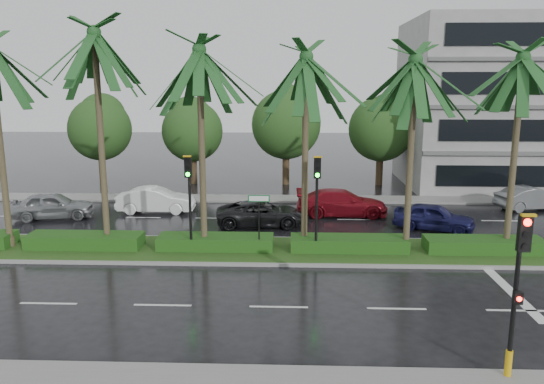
{
  "coord_description": "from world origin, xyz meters",
  "views": [
    {
      "loc": [
        0.39,
        -21.92,
        7.5
      ],
      "look_at": [
        -0.46,
        1.5,
        2.67
      ],
      "focal_mm": 35.0,
      "sensor_mm": 36.0,
      "label": 1
    }
  ],
  "objects_px": {
    "street_sign": "(259,209)",
    "car_silver": "(53,205)",
    "car_grey": "(532,198)",
    "signal_near": "(517,290)",
    "car_darkgrey": "(261,214)",
    "car_red": "(342,203)",
    "signal_median_left": "(189,190)",
    "car_blue": "(434,217)",
    "car_white": "(156,200)"
  },
  "relations": [
    {
      "from": "car_grey",
      "to": "signal_median_left",
      "type": "bearing_deg",
      "value": 103.31
    },
    {
      "from": "signal_near",
      "to": "car_red",
      "type": "height_order",
      "value": "signal_near"
    },
    {
      "from": "signal_near",
      "to": "car_blue",
      "type": "distance_m",
      "value": 14.63
    },
    {
      "from": "car_silver",
      "to": "car_blue",
      "type": "height_order",
      "value": "car_silver"
    },
    {
      "from": "signal_near",
      "to": "car_blue",
      "type": "bearing_deg",
      "value": 82.81
    },
    {
      "from": "car_white",
      "to": "car_red",
      "type": "distance_m",
      "value": 10.89
    },
    {
      "from": "signal_median_left",
      "to": "car_blue",
      "type": "bearing_deg",
      "value": 21.74
    },
    {
      "from": "street_sign",
      "to": "car_darkgrey",
      "type": "distance_m",
      "value": 5.23
    },
    {
      "from": "car_red",
      "to": "car_blue",
      "type": "relative_size",
      "value": 1.28
    },
    {
      "from": "signal_median_left",
      "to": "car_blue",
      "type": "relative_size",
      "value": 1.07
    },
    {
      "from": "signal_median_left",
      "to": "street_sign",
      "type": "distance_m",
      "value": 3.13
    },
    {
      "from": "car_silver",
      "to": "car_grey",
      "type": "height_order",
      "value": "car_silver"
    },
    {
      "from": "car_silver",
      "to": "car_red",
      "type": "distance_m",
      "value": 16.37
    },
    {
      "from": "street_sign",
      "to": "car_grey",
      "type": "relative_size",
      "value": 0.61
    },
    {
      "from": "signal_near",
      "to": "car_red",
      "type": "distance_m",
      "value": 17.58
    },
    {
      "from": "signal_median_left",
      "to": "car_grey",
      "type": "height_order",
      "value": "signal_median_left"
    },
    {
      "from": "car_darkgrey",
      "to": "car_white",
      "type": "bearing_deg",
      "value": 62.55
    },
    {
      "from": "car_white",
      "to": "car_red",
      "type": "relative_size",
      "value": 0.86
    },
    {
      "from": "car_white",
      "to": "car_red",
      "type": "xyz_separation_m",
      "value": [
        10.89,
        -0.39,
        0.02
      ]
    },
    {
      "from": "signal_near",
      "to": "car_silver",
      "type": "height_order",
      "value": "signal_near"
    },
    {
      "from": "street_sign",
      "to": "car_grey",
      "type": "bearing_deg",
      "value": 30.28
    },
    {
      "from": "signal_near",
      "to": "car_darkgrey",
      "type": "relative_size",
      "value": 0.91
    },
    {
      "from": "street_sign",
      "to": "car_silver",
      "type": "xyz_separation_m",
      "value": [
        -12.0,
        6.13,
        -1.36
      ]
    },
    {
      "from": "signal_median_left",
      "to": "car_white",
      "type": "relative_size",
      "value": 0.97
    },
    {
      "from": "car_red",
      "to": "car_blue",
      "type": "bearing_deg",
      "value": -123.26
    },
    {
      "from": "car_grey",
      "to": "signal_near",
      "type": "bearing_deg",
      "value": 141.77
    },
    {
      "from": "street_sign",
      "to": "car_silver",
      "type": "relative_size",
      "value": 0.58
    },
    {
      "from": "signal_median_left",
      "to": "car_red",
      "type": "bearing_deg",
      "value": 46.07
    },
    {
      "from": "signal_near",
      "to": "car_silver",
      "type": "xyz_separation_m",
      "value": [
        -19.0,
        16.0,
        -1.74
      ]
    },
    {
      "from": "street_sign",
      "to": "signal_near",
      "type": "bearing_deg",
      "value": -54.66
    },
    {
      "from": "street_sign",
      "to": "car_white",
      "type": "bearing_deg",
      "value": 130.08
    },
    {
      "from": "car_silver",
      "to": "car_grey",
      "type": "distance_m",
      "value": 28.09
    },
    {
      "from": "signal_near",
      "to": "signal_median_left",
      "type": "xyz_separation_m",
      "value": [
        -10.0,
        9.69,
        0.49
      ]
    },
    {
      "from": "signal_median_left",
      "to": "car_red",
      "type": "xyz_separation_m",
      "value": [
        7.32,
        7.6,
        -2.24
      ]
    },
    {
      "from": "car_blue",
      "to": "car_grey",
      "type": "distance_m",
      "value": 8.54
    },
    {
      "from": "car_grey",
      "to": "car_white",
      "type": "bearing_deg",
      "value": 80.47
    },
    {
      "from": "car_white",
      "to": "car_darkgrey",
      "type": "bearing_deg",
      "value": -116.07
    },
    {
      "from": "car_silver",
      "to": "car_darkgrey",
      "type": "relative_size",
      "value": 0.93
    },
    {
      "from": "car_white",
      "to": "car_blue",
      "type": "xyz_separation_m",
      "value": [
        15.39,
        -3.28,
        -0.05
      ]
    },
    {
      "from": "car_grey",
      "to": "car_red",
      "type": "bearing_deg",
      "value": 85.88
    },
    {
      "from": "car_silver",
      "to": "car_darkgrey",
      "type": "bearing_deg",
      "value": -107.77
    },
    {
      "from": "car_darkgrey",
      "to": "car_red",
      "type": "xyz_separation_m",
      "value": [
        4.5,
        2.4,
        0.09
      ]
    },
    {
      "from": "car_red",
      "to": "car_grey",
      "type": "relative_size",
      "value": 1.22
    },
    {
      "from": "signal_near",
      "to": "signal_median_left",
      "type": "relative_size",
      "value": 1.0
    },
    {
      "from": "car_silver",
      "to": "car_grey",
      "type": "xyz_separation_m",
      "value": [
        27.91,
        3.16,
        -0.05
      ]
    },
    {
      "from": "car_white",
      "to": "car_grey",
      "type": "xyz_separation_m",
      "value": [
        22.48,
        1.48,
        -0.04
      ]
    },
    {
      "from": "car_white",
      "to": "car_grey",
      "type": "bearing_deg",
      "value": -88.69
    },
    {
      "from": "car_white",
      "to": "car_blue",
      "type": "relative_size",
      "value": 1.1
    },
    {
      "from": "signal_median_left",
      "to": "car_silver",
      "type": "height_order",
      "value": "signal_median_left"
    },
    {
      "from": "signal_median_left",
      "to": "car_silver",
      "type": "bearing_deg",
      "value": 144.98
    }
  ]
}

